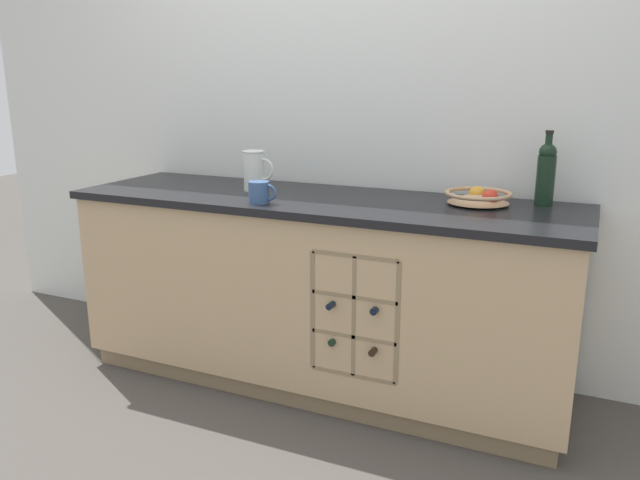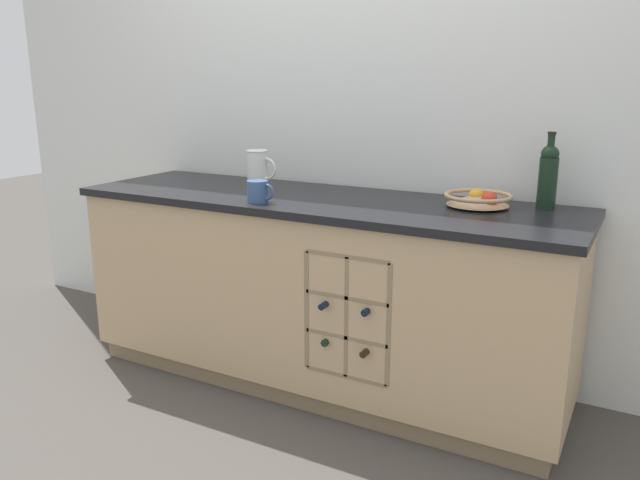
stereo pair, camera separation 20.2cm
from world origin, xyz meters
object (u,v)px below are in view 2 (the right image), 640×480
object	(u,v)px
fruit_bowl	(478,198)
ceramic_mug	(258,191)
standing_wine_bottle	(548,175)
white_pitcher	(258,169)

from	to	relation	value
fruit_bowl	ceramic_mug	xyz separation A→B (m)	(-0.86, -0.35, 0.01)
ceramic_mug	standing_wine_bottle	xyz separation A→B (m)	(1.11, 0.45, 0.09)
white_pitcher	standing_wine_bottle	xyz separation A→B (m)	(1.28, 0.19, 0.04)
fruit_bowl	ceramic_mug	distance (m)	0.93
fruit_bowl	standing_wine_bottle	world-z (taller)	standing_wine_bottle
white_pitcher	ceramic_mug	bearing A→B (deg)	-56.12
white_pitcher	fruit_bowl	bearing A→B (deg)	5.03
fruit_bowl	standing_wine_bottle	distance (m)	0.29
standing_wine_bottle	fruit_bowl	bearing A→B (deg)	-158.74
fruit_bowl	standing_wine_bottle	bearing A→B (deg)	21.26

